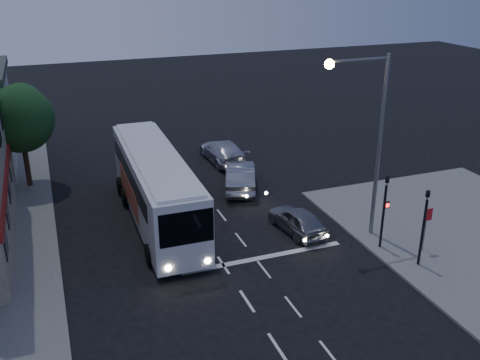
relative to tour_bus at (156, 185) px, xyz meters
name	(u,v)px	position (x,y,z in m)	size (l,w,h in m)	color
ground	(239,288)	(1.81, -7.59, -2.06)	(120.00, 120.00, 0.00)	black
road_markings	(240,247)	(3.09, -4.29, -2.05)	(8.00, 30.55, 0.01)	silver
tour_bus	(156,185)	(0.00, 0.00, 0.00)	(2.96, 12.45, 3.81)	white
car_suv	(297,220)	(6.43, -3.79, -1.39)	(1.57, 3.91, 1.33)	gray
car_sedan_a	(240,176)	(5.70, 2.58, -1.25)	(1.72, 4.92, 1.62)	gray
car_sedan_b	(223,151)	(6.24, 7.46, -1.31)	(2.09, 5.14, 1.49)	silver
traffic_signal_main	(385,203)	(9.41, -6.82, 0.36)	(0.25, 0.35, 4.10)	black
traffic_signal_side	(425,219)	(10.11, -8.79, 0.36)	(0.18, 0.15, 4.10)	black
regulatory_sign	(426,223)	(11.11, -7.83, -0.46)	(0.45, 0.12, 2.20)	slate
streetlight	(370,128)	(9.15, -5.39, 3.67)	(3.32, 0.44, 9.00)	slate
street_tree	(19,116)	(-6.40, 7.43, 2.44)	(4.00, 4.00, 6.20)	black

